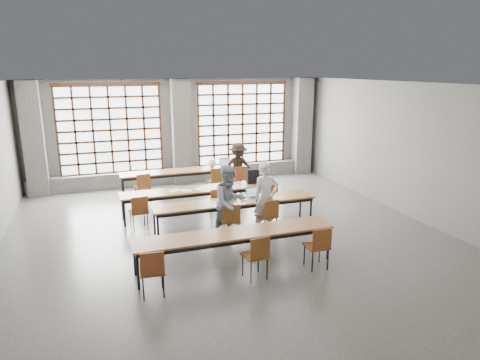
{
  "coord_description": "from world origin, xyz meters",
  "views": [
    {
      "loc": [
        -2.82,
        -8.87,
        3.85
      ],
      "look_at": [
        0.41,
        0.4,
        1.26
      ],
      "focal_mm": 32.0,
      "sensor_mm": 36.0,
      "label": 1
    }
  ],
  "objects_px": {
    "student_female": "(230,202)",
    "desk_row_b": "(197,191)",
    "chair_near_left": "(152,268)",
    "plastic_bag": "(212,163)",
    "desk_row_c": "(235,203)",
    "phone": "(243,201)",
    "chair_mid_left": "(139,209)",
    "chair_mid_right": "(269,196)",
    "chair_front_right": "(269,213)",
    "chair_near_right": "(319,244)",
    "laptop_front": "(254,195)",
    "backpack": "(253,176)",
    "chair_back_mid": "(215,179)",
    "student_back": "(238,168)",
    "chair_near_mid": "(257,253)",
    "chair_back_right": "(240,176)",
    "mouse": "(272,196)",
    "red_pouch": "(152,268)",
    "green_box": "(232,198)",
    "student_male": "(266,198)",
    "chair_front_left": "(231,218)",
    "desk_row_d": "(235,235)",
    "desk_row_a": "(185,172)",
    "chair_back_left": "(143,185)",
    "chair_mid_centre": "(218,201)"
  },
  "relations": [
    {
      "from": "green_box",
      "to": "chair_front_left",
      "type": "bearing_deg",
      "value": -110.41
    },
    {
      "from": "chair_mid_centre",
      "to": "student_female",
      "type": "bearing_deg",
      "value": -92.97
    },
    {
      "from": "chair_near_left",
      "to": "plastic_bag",
      "type": "distance_m",
      "value": 6.79
    },
    {
      "from": "desk_row_d",
      "to": "chair_front_right",
      "type": "xyz_separation_m",
      "value": [
        1.27,
        1.33,
        -0.13
      ]
    },
    {
      "from": "phone",
      "to": "desk_row_a",
      "type": "bearing_deg",
      "value": 100.13
    },
    {
      "from": "desk_row_c",
      "to": "desk_row_a",
      "type": "bearing_deg",
      "value": 97.57
    },
    {
      "from": "desk_row_a",
      "to": "chair_near_mid",
      "type": "bearing_deg",
      "value": -89.75
    },
    {
      "from": "desk_row_d",
      "to": "chair_near_right",
      "type": "height_order",
      "value": "chair_near_right"
    },
    {
      "from": "chair_front_right",
      "to": "chair_near_right",
      "type": "height_order",
      "value": "same"
    },
    {
      "from": "chair_mid_right",
      "to": "mouse",
      "type": "height_order",
      "value": "chair_mid_right"
    },
    {
      "from": "chair_back_mid",
      "to": "chair_back_right",
      "type": "distance_m",
      "value": 0.79
    },
    {
      "from": "chair_mid_left",
      "to": "plastic_bag",
      "type": "xyz_separation_m",
      "value": [
        2.65,
        2.91,
        0.34
      ]
    },
    {
      "from": "chair_front_right",
      "to": "chair_back_right",
      "type": "bearing_deg",
      "value": 81.73
    },
    {
      "from": "chair_mid_right",
      "to": "chair_near_left",
      "type": "distance_m",
      "value": 4.83
    },
    {
      "from": "desk_row_b",
      "to": "chair_back_mid",
      "type": "xyz_separation_m",
      "value": [
        0.97,
        1.61,
        -0.13
      ]
    },
    {
      "from": "chair_mid_centre",
      "to": "student_back",
      "type": "height_order",
      "value": "student_back"
    },
    {
      "from": "chair_mid_left",
      "to": "chair_mid_right",
      "type": "xyz_separation_m",
      "value": [
        3.41,
        0.0,
        0.0
      ]
    },
    {
      "from": "chair_back_left",
      "to": "phone",
      "type": "bearing_deg",
      "value": -55.94
    },
    {
      "from": "backpack",
      "to": "chair_back_mid",
      "type": "bearing_deg",
      "value": 116.33
    },
    {
      "from": "desk_row_a",
      "to": "chair_mid_right",
      "type": "distance_m",
      "value": 3.31
    },
    {
      "from": "chair_near_right",
      "to": "mouse",
      "type": "bearing_deg",
      "value": 87.63
    },
    {
      "from": "chair_front_right",
      "to": "plastic_bag",
      "type": "bearing_deg",
      "value": 92.58
    },
    {
      "from": "chair_front_left",
      "to": "mouse",
      "type": "xyz_separation_m",
      "value": [
        1.26,
        0.61,
        0.21
      ]
    },
    {
      "from": "chair_mid_right",
      "to": "backpack",
      "type": "xyz_separation_m",
      "value": [
        -0.22,
        0.68,
        0.39
      ]
    },
    {
      "from": "chair_near_left",
      "to": "red_pouch",
      "type": "distance_m",
      "value": 0.09
    },
    {
      "from": "chair_front_right",
      "to": "chair_near_mid",
      "type": "relative_size",
      "value": 1.0
    },
    {
      "from": "desk_row_d",
      "to": "backpack",
      "type": "relative_size",
      "value": 10.0
    },
    {
      "from": "desk_row_c",
      "to": "phone",
      "type": "xyz_separation_m",
      "value": [
        0.18,
        -0.1,
        0.07
      ]
    },
    {
      "from": "student_male",
      "to": "chair_front_left",
      "type": "bearing_deg",
      "value": -174.45
    },
    {
      "from": "chair_back_mid",
      "to": "chair_back_right",
      "type": "bearing_deg",
      "value": -0.07
    },
    {
      "from": "desk_row_b",
      "to": "student_back",
      "type": "height_order",
      "value": "student_back"
    },
    {
      "from": "chair_front_right",
      "to": "green_box",
      "type": "relative_size",
      "value": 3.52
    },
    {
      "from": "student_back",
      "to": "chair_near_mid",
      "type": "bearing_deg",
      "value": -98.37
    },
    {
      "from": "desk_row_d",
      "to": "chair_near_right",
      "type": "xyz_separation_m",
      "value": [
        1.5,
        -0.63,
        -0.13
      ]
    },
    {
      "from": "red_pouch",
      "to": "phone",
      "type": "bearing_deg",
      "value": 43.55
    },
    {
      "from": "student_male",
      "to": "desk_row_b",
      "type": "bearing_deg",
      "value": 121.72
    },
    {
      "from": "chair_back_right",
      "to": "chair_near_mid",
      "type": "distance_m",
      "value": 5.73
    },
    {
      "from": "chair_back_right",
      "to": "chair_mid_right",
      "type": "bearing_deg",
      "value": -88.6
    },
    {
      "from": "laptop_front",
      "to": "chair_near_left",
      "type": "bearing_deg",
      "value": -137.05
    },
    {
      "from": "chair_front_left",
      "to": "chair_near_left",
      "type": "xyz_separation_m",
      "value": [
        -2.05,
        -1.96,
        0.0
      ]
    },
    {
      "from": "desk_row_b",
      "to": "plastic_bag",
      "type": "xyz_separation_m",
      "value": [
        1.06,
        2.28,
        0.21
      ]
    },
    {
      "from": "student_female",
      "to": "desk_row_b",
      "type": "bearing_deg",
      "value": 86.74
    },
    {
      "from": "mouse",
      "to": "red_pouch",
      "type": "xyz_separation_m",
      "value": [
        -3.31,
        -2.49,
        -0.25
      ]
    },
    {
      "from": "desk_row_d",
      "to": "chair_mid_right",
      "type": "height_order",
      "value": "chair_mid_right"
    },
    {
      "from": "student_back",
      "to": "red_pouch",
      "type": "bearing_deg",
      "value": -114.86
    },
    {
      "from": "chair_near_left",
      "to": "student_male",
      "type": "xyz_separation_m",
      "value": [
        2.96,
        2.09,
        0.33
      ]
    },
    {
      "from": "chair_back_mid",
      "to": "chair_back_right",
      "type": "relative_size",
      "value": 1.0
    },
    {
      "from": "chair_near_mid",
      "to": "chair_front_left",
      "type": "bearing_deg",
      "value": 86.17
    },
    {
      "from": "student_female",
      "to": "plastic_bag",
      "type": "relative_size",
      "value": 6.05
    },
    {
      "from": "desk_row_a",
      "to": "student_female",
      "type": "distance_m",
      "value": 4.05
    }
  ]
}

